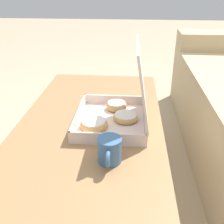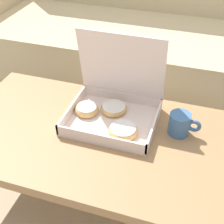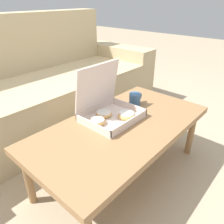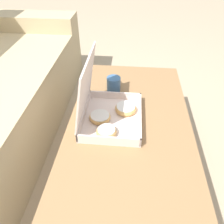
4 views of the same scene
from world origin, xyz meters
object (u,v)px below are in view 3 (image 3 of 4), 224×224
Objects in this scene: pastry_box at (108,109)px; coffee_table at (122,130)px; coffee_mug at (135,99)px; couch at (35,93)px.

coffee_table is at bearing -93.54° from pastry_box.
coffee_table is 9.65× the size of coffee_mug.
pastry_box is (0.01, 0.12, 0.10)m from coffee_table.
coffee_table is 0.15m from pastry_box.
couch is 0.95m from coffee_mug.
pastry_box is 2.89× the size of coffee_mug.
coffee_mug is (0.27, -0.01, -0.02)m from pastry_box.
coffee_mug is at bearing -2.43° from pastry_box.
couch is 1.01m from coffee_table.
couch is 2.09× the size of coffee_table.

